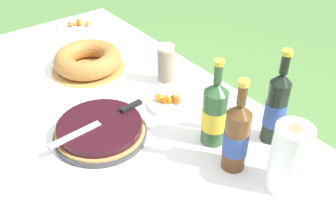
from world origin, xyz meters
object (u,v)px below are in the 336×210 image
(bundt_cake, at_px, (88,60))
(paper_towel_roll, at_px, (288,158))
(cider_bottle_amber, at_px, (236,137))
(snack_plate_right, at_px, (78,25))
(berry_tart, at_px, (100,130))
(snack_plate_left, at_px, (171,102))
(cider_bottle_green, at_px, (215,113))
(serving_knife, at_px, (106,119))
(juice_bottle_red, at_px, (276,108))
(cup_stack, at_px, (166,64))

(bundt_cake, bearing_deg, paper_towel_roll, 8.07)
(cider_bottle_amber, bearing_deg, snack_plate_right, 176.11)
(berry_tart, height_order, snack_plate_right, same)
(cider_bottle_amber, relative_size, snack_plate_right, 1.40)
(snack_plate_left, bearing_deg, cider_bottle_amber, -7.09)
(berry_tart, xyz_separation_m, bundt_cake, (-0.45, 0.19, 0.02))
(cider_bottle_green, relative_size, snack_plate_right, 1.37)
(serving_knife, relative_size, juice_bottle_red, 1.07)
(paper_towel_roll, bearing_deg, berry_tart, -148.62)
(berry_tart, distance_m, cider_bottle_green, 0.41)
(snack_plate_right, bearing_deg, bundt_cake, -20.39)
(bundt_cake, xyz_separation_m, cider_bottle_amber, (0.84, 0.08, 0.08))
(juice_bottle_red, height_order, snack_plate_left, juice_bottle_red)
(serving_knife, height_order, paper_towel_roll, paper_towel_roll)
(serving_knife, height_order, cup_stack, cup_stack)
(serving_knife, xyz_separation_m, snack_plate_right, (-0.90, 0.33, -0.05))
(berry_tart, distance_m, cup_stack, 0.43)
(bundt_cake, distance_m, cup_stack, 0.38)
(cider_bottle_green, relative_size, juice_bottle_red, 0.92)
(cider_bottle_green, bearing_deg, juice_bottle_red, 55.07)
(bundt_cake, bearing_deg, juice_bottle_red, 18.66)
(berry_tart, height_order, snack_plate_left, berry_tart)
(juice_bottle_red, distance_m, snack_plate_right, 1.29)
(cup_stack, bearing_deg, snack_plate_left, -30.20)
(paper_towel_roll, bearing_deg, snack_plate_left, -178.72)
(serving_knife, distance_m, snack_plate_right, 0.96)
(serving_knife, height_order, snack_plate_right, serving_knife)
(cider_bottle_amber, xyz_separation_m, juice_bottle_red, (-0.01, 0.20, 0.01))
(cider_bottle_amber, height_order, snack_plate_left, cider_bottle_amber)
(cider_bottle_green, distance_m, snack_plate_left, 0.28)
(serving_knife, bearing_deg, cider_bottle_green, 132.08)
(berry_tart, relative_size, cider_bottle_green, 1.03)
(juice_bottle_red, bearing_deg, cider_bottle_amber, -85.93)
(serving_knife, distance_m, cup_stack, 0.40)
(berry_tart, relative_size, bundt_cake, 0.99)
(snack_plate_left, xyz_separation_m, snack_plate_right, (-0.90, 0.04, -0.00))
(serving_knife, relative_size, snack_plate_left, 1.83)
(bundt_cake, bearing_deg, cider_bottle_amber, 5.42)
(serving_knife, relative_size, cider_bottle_green, 1.17)
(berry_tart, bearing_deg, cider_bottle_amber, 34.62)
(bundt_cake, height_order, cider_bottle_green, cider_bottle_green)
(cider_bottle_green, height_order, juice_bottle_red, juice_bottle_red)
(juice_bottle_red, xyz_separation_m, snack_plate_right, (-1.28, -0.11, -0.12))
(bundt_cake, height_order, snack_plate_left, bundt_cake)
(cup_stack, xyz_separation_m, snack_plate_left, (0.15, -0.08, -0.07))
(serving_knife, bearing_deg, bundt_cake, -113.73)
(cider_bottle_green, height_order, snack_plate_right, cider_bottle_green)
(cider_bottle_amber, relative_size, paper_towel_roll, 1.44)
(cider_bottle_amber, height_order, juice_bottle_red, juice_bottle_red)
(bundt_cake, xyz_separation_m, snack_plate_left, (0.45, 0.13, -0.03))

